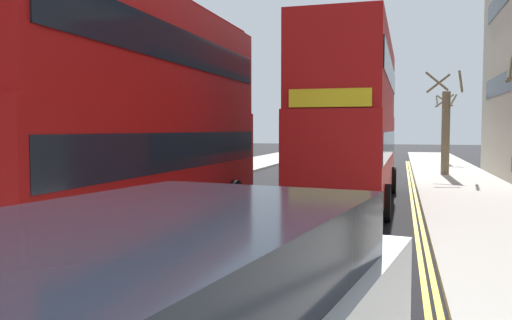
% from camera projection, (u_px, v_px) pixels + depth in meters
% --- Properties ---
extents(sidewalk_right, '(4.00, 80.00, 0.14)m').
position_uv_depth(sidewalk_right, '(491.00, 211.00, 15.79)').
color(sidewalk_right, '#ADA89E').
rests_on(sidewalk_right, ground).
extents(sidewalk_left, '(4.00, 80.00, 0.14)m').
position_uv_depth(sidewalk_left, '(110.00, 196.00, 19.28)').
color(sidewalk_left, '#ADA89E').
rests_on(sidewalk_left, ground).
extents(kerb_line_outer, '(0.10, 56.00, 0.01)m').
position_uv_depth(kerb_line_outer, '(421.00, 221.00, 14.43)').
color(kerb_line_outer, yellow).
rests_on(kerb_line_outer, ground).
extents(kerb_line_inner, '(0.10, 56.00, 0.01)m').
position_uv_depth(kerb_line_inner, '(415.00, 221.00, 14.47)').
color(kerb_line_inner, yellow).
rests_on(kerb_line_inner, ground).
extents(double_decker_bus_away, '(2.91, 10.84, 5.64)m').
position_uv_depth(double_decker_bus_away, '(137.00, 108.00, 12.38)').
color(double_decker_bus_away, '#B20F0F').
rests_on(double_decker_bus_away, ground).
extents(double_decker_bus_oncoming, '(2.89, 10.83, 5.64)m').
position_uv_depth(double_decker_bus_oncoming, '(352.00, 115.00, 17.72)').
color(double_decker_bus_oncoming, '#B20F0F').
rests_on(double_decker_bus_oncoming, ground).
extents(street_tree_far, '(1.98, 2.13, 5.44)m').
position_uv_depth(street_tree_far, '(446.00, 129.00, 27.49)').
color(street_tree_far, '#6B6047').
rests_on(street_tree_far, sidewalk_right).
extents(street_tree_distant, '(1.48, 1.47, 5.01)m').
position_uv_depth(street_tree_distant, '(444.00, 129.00, 38.10)').
color(street_tree_distant, '#6B6047').
rests_on(street_tree_distant, sidewalk_right).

